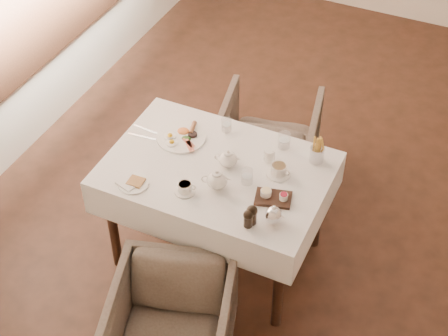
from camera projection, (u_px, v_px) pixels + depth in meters
table at (217, 182)px, 4.02m from camera, size 1.28×0.88×0.75m
armchair_near at (173, 323)px, 3.70m from camera, size 0.79×0.80×0.59m
armchair_far at (269, 140)px, 4.81m from camera, size 0.78×0.80×0.62m
breakfast_plate at (182, 136)px, 4.13m from camera, size 0.30×0.30×0.04m
side_plate at (132, 183)px, 3.83m from camera, size 0.18×0.17×0.02m
teapot_centre at (228, 158)px, 3.91m from camera, size 0.17×0.14×0.12m
teapot_front at (217, 179)px, 3.78m from camera, size 0.19×0.17×0.13m
creamer at (269, 155)px, 3.96m from camera, size 0.08×0.08×0.07m
teacup_near at (185, 188)px, 3.78m from camera, size 0.12×0.12×0.06m
teacup_far at (279, 170)px, 3.88m from camera, size 0.14×0.14×0.07m
glass_left at (227, 125)px, 4.16m from camera, size 0.08×0.08×0.09m
glass_mid at (247, 176)px, 3.82m from camera, size 0.09×0.09×0.09m
glass_right at (284, 140)px, 4.04m from camera, size 0.08×0.08×0.10m
condiment_board at (273, 197)px, 3.74m from camera, size 0.22×0.18×0.05m
pepper_mill_left at (248, 218)px, 3.57m from camera, size 0.07×0.07×0.11m
pepper_mill_right at (252, 215)px, 3.58m from camera, size 0.06×0.06×0.12m
silver_pot at (274, 214)px, 3.59m from camera, size 0.12×0.10×0.12m
fries_cup at (317, 151)px, 3.93m from camera, size 0.08×0.08×0.18m
cutlery_fork at (146, 129)px, 4.19m from camera, size 0.18×0.03×0.00m
cutlery_knife at (142, 137)px, 4.14m from camera, size 0.18×0.03×0.00m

